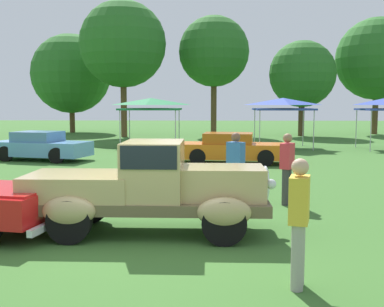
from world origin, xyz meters
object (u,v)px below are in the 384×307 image
Objects in this scene: spectator_by_row at (299,219)px; canopy_tent_left_field at (151,103)px; show_car_orange at (232,148)px; show_car_skyblue at (40,146)px; spectator_near_truck at (287,166)px; feature_pickup_truck at (149,186)px; spectator_between_cars at (236,165)px; canopy_tent_center_field at (283,103)px.

spectator_by_row is 20.35m from canopy_tent_left_field.
canopy_tent_left_field is (-4.13, 6.96, 1.82)m from show_car_orange.
show_car_skyblue is 12.35m from spectator_near_truck.
feature_pickup_truck is at bearing -138.76° from spectator_near_truck.
spectator_by_row is (8.32, -13.53, 0.31)m from show_car_skyblue.
show_car_orange is 7.50m from spectator_between_cars.
canopy_tent_left_field is at bearing 178.49° from canopy_tent_center_field.
spectator_by_row is at bearing -88.80° from show_car_orange.
feature_pickup_truck is 10.52m from show_car_orange.
show_car_orange is at bearing -114.39° from canopy_tent_center_field.
show_car_skyblue is 2.57× the size of spectator_by_row.
show_car_skyblue is 1.34× the size of canopy_tent_left_field.
spectator_near_truck is 1.23m from spectator_between_cars.
spectator_near_truck is 1.00× the size of spectator_between_cars.
canopy_tent_center_field is at bearing 28.70° from show_car_skyblue.
show_car_skyblue is at bearing 136.82° from spectator_near_truck.
feature_pickup_truck is 1.04× the size of show_car_skyblue.
canopy_tent_center_field reaches higher than feature_pickup_truck.
feature_pickup_truck is 12.58m from show_car_skyblue.
spectator_near_truck is (0.95, -7.77, 0.31)m from show_car_orange.
feature_pickup_truck is 2.66× the size of spectator_near_truck.
spectator_near_truck is at bearing -70.99° from canopy_tent_left_field.
show_car_skyblue is at bearing 121.60° from spectator_by_row.
spectator_between_cars is at bearing 166.82° from spectator_near_truck.
canopy_tent_left_field is 1.05× the size of canopy_tent_center_field.
feature_pickup_truck is 1.47× the size of canopy_tent_center_field.
show_car_skyblue is 15.89m from spectator_by_row.
feature_pickup_truck is at bearing -106.45° from canopy_tent_center_field.
spectator_between_cars is 0.55× the size of canopy_tent_center_field.
canopy_tent_center_field is (2.80, 19.62, 1.51)m from spectator_by_row.
canopy_tent_left_field reaches higher than feature_pickup_truck.
canopy_tent_center_field is at bearing 73.55° from feature_pickup_truck.
show_car_orange is at bearing 96.96° from spectator_near_truck.
show_car_skyblue is 2.57× the size of spectator_near_truck.
spectator_between_cars is 15.03m from canopy_tent_left_field.
canopy_tent_center_field is at bearing 65.61° from show_car_orange.
show_car_orange is 12.85m from spectator_by_row.
show_car_skyblue is 8.08m from show_car_orange.
spectator_between_cars reaches higher than show_car_orange.
show_car_orange is 2.69× the size of spectator_by_row.
spectator_near_truck is at bearing -43.18° from show_car_skyblue.
spectator_by_row is at bearing -97.60° from spectator_near_truck.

